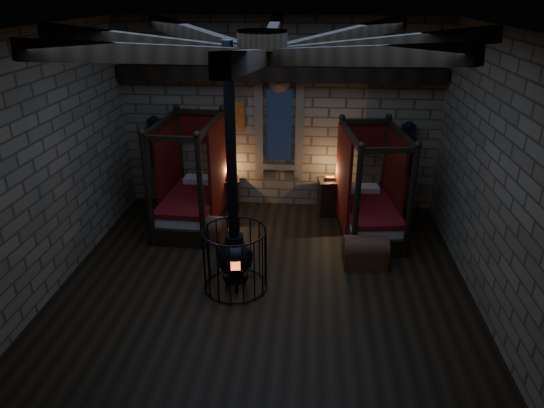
# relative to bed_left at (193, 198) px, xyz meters

# --- Properties ---
(room) EXTENTS (7.02, 7.02, 4.29)m
(room) POSITION_rel_bed_left_xyz_m (1.78, -2.25, 3.18)
(room) COLOR black
(room) RESTS_ON ground
(bed_left) EXTENTS (1.24, 2.22, 2.27)m
(bed_left) POSITION_rel_bed_left_xyz_m (0.00, 0.00, 0.00)
(bed_left) COLOR black
(bed_left) RESTS_ON ground
(bed_right) EXTENTS (1.34, 2.20, 2.18)m
(bed_right) POSITION_rel_bed_left_xyz_m (3.73, -0.12, -0.02)
(bed_right) COLOR black
(bed_right) RESTS_ON ground
(trunk_left) EXTENTS (0.79, 0.54, 0.55)m
(trunk_left) POSITION_rel_bed_left_xyz_m (0.45, -0.82, -0.32)
(trunk_left) COLOR brown
(trunk_left) RESTS_ON ground
(trunk_right) EXTENTS (0.83, 0.55, 0.59)m
(trunk_right) POSITION_rel_bed_left_xyz_m (3.57, -1.48, -0.30)
(trunk_right) COLOR brown
(trunk_right) RESTS_ON ground
(nightstand_left) EXTENTS (0.52, 0.51, 0.89)m
(nightstand_left) POSITION_rel_bed_left_xyz_m (0.67, 0.78, -0.19)
(nightstand_left) COLOR black
(nightstand_left) RESTS_ON ground
(nightstand_right) EXTENTS (0.59, 0.57, 0.90)m
(nightstand_right) POSITION_rel_bed_left_xyz_m (2.94, 0.68, -0.14)
(nightstand_right) COLOR black
(nightstand_right) RESTS_ON ground
(stove) EXTENTS (1.08, 1.08, 4.05)m
(stove) POSITION_rel_bed_left_xyz_m (1.30, -2.44, 0.09)
(stove) COLOR black
(stove) RESTS_ON ground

